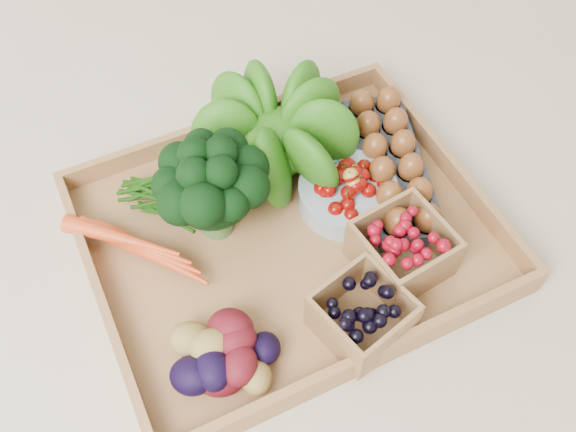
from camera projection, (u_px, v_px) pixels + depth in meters
name	position (u px, v px, depth m)	size (l,w,h in m)	color
ground	(288.00, 240.00, 0.93)	(4.00, 4.00, 0.00)	beige
tray	(288.00, 237.00, 0.92)	(0.55, 0.45, 0.01)	#A47445
carrots	(136.00, 246.00, 0.88)	(0.18, 0.13, 0.04)	red
lettuce	(276.00, 127.00, 0.93)	(0.16, 0.16, 0.16)	#10570D
broccoli	(214.00, 202.00, 0.87)	(0.15, 0.15, 0.12)	black
cherry_bowl	(347.00, 194.00, 0.93)	(0.14, 0.14, 0.04)	#8C9EA5
egg_carton	(390.00, 169.00, 0.97)	(0.10, 0.27, 0.03)	#3D434E
potatoes	(225.00, 355.00, 0.77)	(0.14, 0.14, 0.08)	#480B12
punnet_blackberry	(362.00, 315.00, 0.81)	(0.10, 0.10, 0.07)	black
punnet_raspberry	(402.00, 249.00, 0.86)	(0.11, 0.11, 0.08)	maroon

